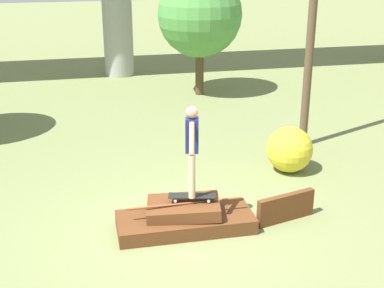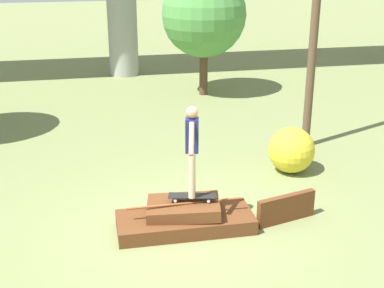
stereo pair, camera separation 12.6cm
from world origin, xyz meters
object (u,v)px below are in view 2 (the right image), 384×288
object	(u,v)px
skater	(192,145)
skateboard	(192,196)
tree_behind_left	(204,15)
bush_yellow_flowering	(292,150)

from	to	relation	value
skater	skateboard	bearing A→B (deg)	-45.00
tree_behind_left	skater	bearing A→B (deg)	-104.26
skateboard	bush_yellow_flowering	size ratio (longest dim) A/B	0.85
skater	bush_yellow_flowering	bearing A→B (deg)	36.46
skateboard	skater	size ratio (longest dim) A/B	0.53
skateboard	skater	bearing A→B (deg)	135.00
skateboard	bush_yellow_flowering	bearing A→B (deg)	36.46
bush_yellow_flowering	skater	bearing A→B (deg)	-143.54
skateboard	bush_yellow_flowering	distance (m)	3.28
skater	bush_yellow_flowering	world-z (taller)	skater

